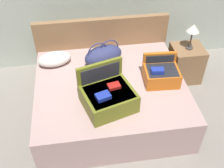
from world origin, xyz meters
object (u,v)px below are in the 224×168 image
object	(u,v)px
hard_case_medium	(161,74)
nightstand	(186,63)
table_lamp	(193,29)
pillow_near_headboard	(54,59)
duffel_bag	(103,55)
hard_case_large	(108,96)
bed	(111,98)

from	to	relation	value
hard_case_medium	nightstand	world-z (taller)	hard_case_medium
table_lamp	pillow_near_headboard	bearing A→B (deg)	-178.18
duffel_bag	nightstand	xyz separation A→B (m)	(1.23, 0.14, -0.38)
hard_case_large	pillow_near_headboard	bearing A→B (deg)	108.33
hard_case_medium	table_lamp	world-z (taller)	table_lamp
duffel_bag	table_lamp	distance (m)	1.25
bed	duffel_bag	world-z (taller)	duffel_bag
pillow_near_headboard	table_lamp	distance (m)	1.88
duffel_bag	hard_case_large	bearing A→B (deg)	-93.31
bed	table_lamp	size ratio (longest dim) A/B	4.87
duffel_bag	pillow_near_headboard	xyz separation A→B (m)	(-0.63, 0.08, -0.05)
bed	nightstand	world-z (taller)	nightstand
bed	table_lamp	world-z (taller)	table_lamp
duffel_bag	table_lamp	world-z (taller)	table_lamp
hard_case_medium	duffel_bag	distance (m)	0.78
hard_case_medium	pillow_near_headboard	bearing A→B (deg)	161.02
pillow_near_headboard	table_lamp	bearing A→B (deg)	1.82
bed	hard_case_medium	xyz separation A→B (m)	(0.61, -0.03, 0.36)
hard_case_large	duffel_bag	bearing A→B (deg)	69.87
hard_case_medium	hard_case_large	bearing A→B (deg)	-152.22
bed	table_lamp	distance (m)	1.44
bed	duffel_bag	xyz separation A→B (m)	(-0.04, 0.40, 0.39)
hard_case_large	pillow_near_headboard	size ratio (longest dim) A/B	1.50
table_lamp	duffel_bag	bearing A→B (deg)	-173.34
bed	hard_case_large	distance (m)	0.53
pillow_near_headboard	nightstand	size ratio (longest dim) A/B	0.80
hard_case_large	nightstand	size ratio (longest dim) A/B	1.20
bed	hard_case_medium	bearing A→B (deg)	-3.02
bed	nightstand	bearing A→B (deg)	24.62
table_lamp	hard_case_medium	bearing A→B (deg)	-135.07
hard_case_medium	duffel_bag	xyz separation A→B (m)	(-0.65, 0.44, 0.03)
hard_case_large	pillow_near_headboard	distance (m)	1.02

